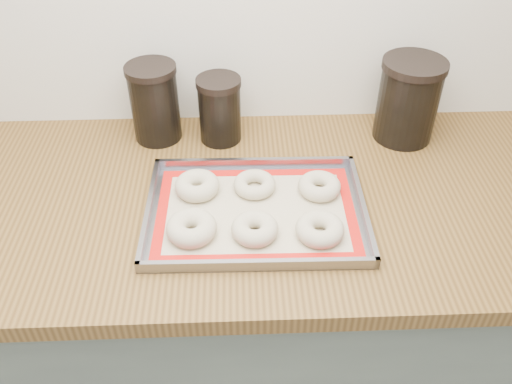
{
  "coord_description": "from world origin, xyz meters",
  "views": [
    {
      "loc": [
        -0.16,
        0.76,
        1.67
      ],
      "look_at": [
        -0.13,
        1.61,
        0.96
      ],
      "focal_mm": 38.0,
      "sensor_mm": 36.0,
      "label": 1
    }
  ],
  "objects_px": {
    "bagel_back_right": "(319,186)",
    "bagel_front_mid": "(255,229)",
    "bagel_front_right": "(320,229)",
    "bagel_back_mid": "(255,184)",
    "bagel_front_left": "(192,228)",
    "bagel_back_left": "(197,186)",
    "canister_left": "(155,102)",
    "baking_tray": "(256,211)",
    "canister_right": "(408,100)",
    "canister_mid": "(220,109)"
  },
  "relations": [
    {
      "from": "baking_tray",
      "to": "canister_left",
      "type": "distance_m",
      "value": 0.39
    },
    {
      "from": "bagel_front_left",
      "to": "canister_left",
      "type": "height_order",
      "value": "canister_left"
    },
    {
      "from": "bagel_back_left",
      "to": "canister_left",
      "type": "height_order",
      "value": "canister_left"
    },
    {
      "from": "bagel_front_left",
      "to": "canister_mid",
      "type": "height_order",
      "value": "canister_mid"
    },
    {
      "from": "bagel_front_mid",
      "to": "bagel_back_left",
      "type": "bearing_deg",
      "value": 130.75
    },
    {
      "from": "bagel_front_left",
      "to": "bagel_back_right",
      "type": "distance_m",
      "value": 0.3
    },
    {
      "from": "bagel_front_left",
      "to": "canister_right",
      "type": "height_order",
      "value": "canister_right"
    },
    {
      "from": "bagel_back_left",
      "to": "canister_left",
      "type": "distance_m",
      "value": 0.27
    },
    {
      "from": "bagel_back_mid",
      "to": "canister_mid",
      "type": "height_order",
      "value": "canister_mid"
    },
    {
      "from": "baking_tray",
      "to": "bagel_back_left",
      "type": "distance_m",
      "value": 0.15
    },
    {
      "from": "bagel_front_mid",
      "to": "bagel_back_mid",
      "type": "bearing_deg",
      "value": 88.09
    },
    {
      "from": "bagel_back_mid",
      "to": "bagel_front_left",
      "type": "bearing_deg",
      "value": -133.32
    },
    {
      "from": "bagel_front_right",
      "to": "canister_right",
      "type": "height_order",
      "value": "canister_right"
    },
    {
      "from": "canister_right",
      "to": "bagel_front_right",
      "type": "bearing_deg",
      "value": -125.49
    },
    {
      "from": "bagel_back_left",
      "to": "bagel_back_mid",
      "type": "distance_m",
      "value": 0.13
    },
    {
      "from": "baking_tray",
      "to": "canister_right",
      "type": "xyz_separation_m",
      "value": [
        0.38,
        0.28,
        0.1
      ]
    },
    {
      "from": "bagel_front_mid",
      "to": "canister_mid",
      "type": "height_order",
      "value": "canister_mid"
    },
    {
      "from": "baking_tray",
      "to": "bagel_front_left",
      "type": "bearing_deg",
      "value": -153.79
    },
    {
      "from": "bagel_front_left",
      "to": "canister_left",
      "type": "bearing_deg",
      "value": 105.65
    },
    {
      "from": "bagel_front_mid",
      "to": "bagel_front_right",
      "type": "distance_m",
      "value": 0.13
    },
    {
      "from": "bagel_front_left",
      "to": "canister_mid",
      "type": "xyz_separation_m",
      "value": [
        0.05,
        0.35,
        0.06
      ]
    },
    {
      "from": "bagel_front_left",
      "to": "bagel_back_mid",
      "type": "distance_m",
      "value": 0.19
    },
    {
      "from": "bagel_front_right",
      "to": "bagel_back_left",
      "type": "bearing_deg",
      "value": 149.62
    },
    {
      "from": "baking_tray",
      "to": "bagel_front_right",
      "type": "relative_size",
      "value": 4.74
    },
    {
      "from": "canister_right",
      "to": "bagel_front_mid",
      "type": "bearing_deg",
      "value": -137.61
    },
    {
      "from": "bagel_front_left",
      "to": "canister_right",
      "type": "relative_size",
      "value": 0.5
    },
    {
      "from": "bagel_front_right",
      "to": "canister_left",
      "type": "bearing_deg",
      "value": 133.45
    },
    {
      "from": "baking_tray",
      "to": "bagel_front_left",
      "type": "relative_size",
      "value": 4.56
    },
    {
      "from": "bagel_front_left",
      "to": "bagel_back_right",
      "type": "bearing_deg",
      "value": 24.58
    },
    {
      "from": "canister_right",
      "to": "baking_tray",
      "type": "bearing_deg",
      "value": -143.46
    },
    {
      "from": "bagel_back_right",
      "to": "bagel_front_mid",
      "type": "bearing_deg",
      "value": -138.43
    },
    {
      "from": "bagel_back_left",
      "to": "bagel_front_mid",
      "type": "bearing_deg",
      "value": -49.25
    },
    {
      "from": "bagel_front_left",
      "to": "bagel_back_mid",
      "type": "xyz_separation_m",
      "value": [
        0.13,
        0.14,
        -0.0
      ]
    },
    {
      "from": "bagel_front_left",
      "to": "bagel_back_right",
      "type": "height_order",
      "value": "bagel_front_left"
    },
    {
      "from": "bagel_back_left",
      "to": "bagel_back_mid",
      "type": "relative_size",
      "value": 1.06
    },
    {
      "from": "bagel_back_mid",
      "to": "canister_right",
      "type": "xyz_separation_m",
      "value": [
        0.38,
        0.21,
        0.08
      ]
    },
    {
      "from": "baking_tray",
      "to": "bagel_front_left",
      "type": "distance_m",
      "value": 0.15
    },
    {
      "from": "bagel_back_right",
      "to": "bagel_back_mid",
      "type": "bearing_deg",
      "value": 174.29
    },
    {
      "from": "bagel_front_right",
      "to": "bagel_back_right",
      "type": "xyz_separation_m",
      "value": [
        0.02,
        0.14,
        -0.0
      ]
    },
    {
      "from": "bagel_front_right",
      "to": "bagel_front_left",
      "type": "bearing_deg",
      "value": 177.4
    },
    {
      "from": "baking_tray",
      "to": "canister_right",
      "type": "bearing_deg",
      "value": 36.54
    },
    {
      "from": "bagel_front_right",
      "to": "bagel_back_mid",
      "type": "xyz_separation_m",
      "value": [
        -0.13,
        0.15,
        -0.0
      ]
    },
    {
      "from": "bagel_back_mid",
      "to": "canister_left",
      "type": "distance_m",
      "value": 0.34
    },
    {
      "from": "bagel_front_left",
      "to": "bagel_front_right",
      "type": "relative_size",
      "value": 1.04
    },
    {
      "from": "bagel_back_mid",
      "to": "bagel_back_right",
      "type": "distance_m",
      "value": 0.14
    },
    {
      "from": "bagel_front_left",
      "to": "canister_mid",
      "type": "bearing_deg",
      "value": 81.29
    },
    {
      "from": "bagel_front_right",
      "to": "canister_mid",
      "type": "relative_size",
      "value": 0.59
    },
    {
      "from": "bagel_front_left",
      "to": "canister_right",
      "type": "bearing_deg",
      "value": 34.1
    },
    {
      "from": "canister_mid",
      "to": "canister_right",
      "type": "height_order",
      "value": "canister_right"
    },
    {
      "from": "bagel_back_right",
      "to": "canister_mid",
      "type": "distance_m",
      "value": 0.32
    }
  ]
}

